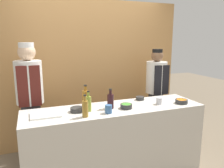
{
  "coord_description": "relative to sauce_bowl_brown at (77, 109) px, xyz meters",
  "views": [
    {
      "loc": [
        -0.97,
        -2.45,
        1.77
      ],
      "look_at": [
        0.0,
        0.12,
        1.2
      ],
      "focal_mm": 35.0,
      "sensor_mm": 36.0,
      "label": 1
    }
  ],
  "objects": [
    {
      "name": "cup_blue",
      "position": [
        0.33,
        -0.18,
        0.02
      ],
      "size": [
        0.09,
        0.09,
        0.1
      ],
      "color": "#386093",
      "rests_on": "counter"
    },
    {
      "name": "bottle_oil",
      "position": [
        0.13,
        -0.04,
        0.07
      ],
      "size": [
        0.07,
        0.07,
        0.25
      ],
      "color": "olive",
      "rests_on": "counter"
    },
    {
      "name": "cup_steel",
      "position": [
        1.08,
        -0.08,
        0.02
      ],
      "size": [
        0.08,
        0.08,
        0.09
      ],
      "color": "#B7B7BC",
      "rests_on": "counter"
    },
    {
      "name": "sauce_bowl_orange",
      "position": [
        1.38,
        -0.16,
        0.0
      ],
      "size": [
        0.16,
        0.16,
        0.05
      ],
      "color": "#2D2D2D",
      "rests_on": "counter"
    },
    {
      "name": "bottle_wine",
      "position": [
        0.42,
        -0.02,
        0.07
      ],
      "size": [
        0.08,
        0.08,
        0.25
      ],
      "color": "black",
      "rests_on": "counter"
    },
    {
      "name": "sauce_bowl_brown",
      "position": [
        0.0,
        0.0,
        0.0
      ],
      "size": [
        0.16,
        0.16,
        0.05
      ],
      "color": "#2D2D2D",
      "rests_on": "counter"
    },
    {
      "name": "chef_right",
      "position": [
        1.49,
        0.64,
        -0.08
      ],
      "size": [
        0.34,
        0.34,
        1.61
      ],
      "color": "#28282D",
      "rests_on": "ground_plane"
    },
    {
      "name": "sauce_bowl_green",
      "position": [
        0.6,
        -0.09,
        0.0
      ],
      "size": [
        0.15,
        0.15,
        0.06
      ],
      "color": "#2D2D2D",
      "rests_on": "counter"
    },
    {
      "name": "cutting_board",
      "position": [
        -0.36,
        -0.01,
        -0.02
      ],
      "size": [
        0.34,
        0.25,
        0.02
      ],
      "color": "white",
      "rests_on": "counter"
    },
    {
      "name": "bottle_amber",
      "position": [
        0.15,
        0.18,
        0.08
      ],
      "size": [
        0.09,
        0.09,
        0.28
      ],
      "color": "#9E661E",
      "rests_on": "counter"
    },
    {
      "name": "chef_left",
      "position": [
        -0.52,
        0.64,
        -0.01
      ],
      "size": [
        0.36,
        0.36,
        1.73
      ],
      "color": "#28282D",
      "rests_on": "ground_plane"
    },
    {
      "name": "counter",
      "position": [
        0.48,
        -0.02,
        -0.49
      ],
      "size": [
        2.27,
        0.62,
        0.92
      ],
      "color": "beige",
      "rests_on": "ground_plane"
    },
    {
      "name": "bottle_vinegar",
      "position": [
        0.05,
        -0.21,
        0.07
      ],
      "size": [
        0.07,
        0.07,
        0.25
      ],
      "color": "olive",
      "rests_on": "counter"
    },
    {
      "name": "sauce_bowl_red",
      "position": [
        0.94,
        0.19,
        -0.0
      ],
      "size": [
        0.12,
        0.12,
        0.05
      ],
      "color": "#2D2D2D",
      "rests_on": "counter"
    },
    {
      "name": "cabinet_wall",
      "position": [
        0.48,
        1.14,
        0.25
      ],
      "size": [
        3.15,
        0.18,
        2.4
      ],
      "color": "#B7844C",
      "rests_on": "ground_plane"
    }
  ]
}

